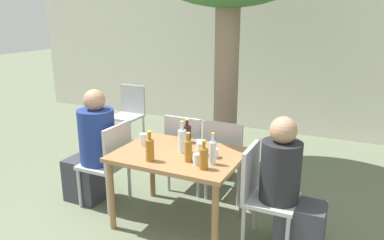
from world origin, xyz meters
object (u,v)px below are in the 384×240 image
Objects in this scene: patio_chair_1 at (262,190)px; drinking_glass_0 at (143,139)px; patio_chair_3 at (226,154)px; dining_table_front at (179,162)px; drinking_glass_4 at (214,153)px; patio_chair_2 at (187,148)px; patio_chair_0 at (110,160)px; water_bottle_3 at (213,152)px; person_seated_0 at (92,152)px; amber_bottle_5 at (150,149)px; person_seated_1 at (289,194)px; amber_bottle_4 at (204,158)px; amber_bottle_2 at (188,150)px; drinking_glass_1 at (197,159)px; wine_bottle_0 at (187,133)px; drinking_glass_3 at (199,145)px; water_bottle_1 at (182,140)px; drinking_glass_2 at (201,149)px; patio_chair_4 at (129,111)px.

drinking_glass_0 is (-1.25, 0.04, 0.27)m from patio_chair_1.
patio_chair_1 is at bearing 131.45° from patio_chair_3.
dining_table_front is 14.05× the size of drinking_glass_4.
patio_chair_3 is at bearing -180.00° from patio_chair_2.
patio_chair_1 is at bearing -4.82° from drinking_glass_4.
water_bottle_3 is at bearing 84.79° from patio_chair_0.
amber_bottle_5 is at bearing 72.84° from person_seated_0.
person_seated_1 is (0.83, -0.67, 0.02)m from patio_chair_3.
person_seated_1 is 4.70× the size of amber_bottle_4.
amber_bottle_2 is (-0.06, -0.81, 0.32)m from patio_chair_3.
amber_bottle_2 is 0.26m from drinking_glass_4.
amber_bottle_2 is 2.25× the size of drinking_glass_0.
amber_bottle_5 is 3.35× the size of drinking_glass_4.
drinking_glass_1 is 1.21× the size of drinking_glass_4.
patio_chair_3 is 0.56m from wine_bottle_0.
patio_chair_0 is 0.76× the size of person_seated_1.
person_seated_1 reaches higher than drinking_glass_3.
wine_bottle_0 reaches higher than drinking_glass_4.
water_bottle_1 is 1.09× the size of amber_bottle_5.
amber_bottle_5 reaches higher than patio_chair_1.
patio_chair_3 is 0.89m from drinking_glass_1.
drinking_glass_2 is at bearing -59.14° from drinking_glass_3.
amber_bottle_2 is 0.35m from amber_bottle_5.
water_bottle_1 is at bearing 91.85° from person_seated_0.
person_seated_0 is 1.27m from amber_bottle_2.
patio_chair_2 is 0.76× the size of person_seated_1.
person_seated_0 reaches higher than dining_table_front.
person_seated_1 reaches higher than amber_bottle_4.
patio_chair_0 is 1.00× the size of patio_chair_4.
patio_chair_4 is (-1.80, 1.77, -0.12)m from dining_table_front.
patio_chair_3 is at bearing 92.60° from drinking_glass_1.
drinking_glass_1 reaches higher than dining_table_front.
patio_chair_4 is 3.70× the size of wine_bottle_0.
patio_chair_1 is (1.65, 0.00, 0.00)m from patio_chair_0.
amber_bottle_2 is 0.97× the size of amber_bottle_5.
patio_chair_1 is 9.86× the size of drinking_glass_3.
patio_chair_4 is 3.37× the size of amber_bottle_2.
drinking_glass_1 is 0.23m from drinking_glass_2.
drinking_glass_1 is at bearing 108.38° from patio_chair_1.
patio_chair_0 is 1.00× the size of patio_chair_1.
drinking_glass_4 is (0.49, 0.32, -0.07)m from amber_bottle_5.
wine_bottle_0 is at bearing 74.62° from person_seated_1.
amber_bottle_2 reaches higher than patio_chair_4.
patio_chair_2 is 0.67m from drinking_glass_3.
amber_bottle_2 is (0.41, -0.81, 0.32)m from patio_chair_2.
wine_bottle_0 is 2.66× the size of drinking_glass_3.
amber_bottle_5 reaches higher than drinking_glass_4.
wine_bottle_0 reaches higher than patio_chair_3.
patio_chair_0 and patio_chair_1 have the same top height.
patio_chair_4 is 2.86m from drinking_glass_1.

